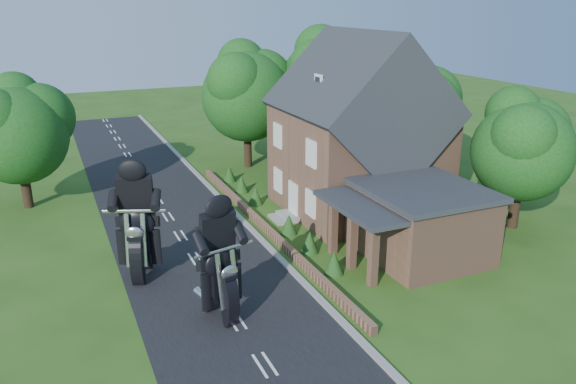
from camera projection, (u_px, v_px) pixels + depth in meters
name	position (u px, v px, depth m)	size (l,w,h in m)	color
ground	(214.00, 287.00, 24.05)	(120.00, 120.00, 0.00)	#274C15
road	(214.00, 286.00, 24.04)	(7.00, 80.00, 0.02)	black
kerb	(291.00, 270.00, 25.42)	(0.30, 80.00, 0.12)	gray
garden_wall	(264.00, 227.00, 29.96)	(0.30, 22.00, 0.40)	#8F6249
house	(358.00, 136.00, 31.86)	(9.54, 8.64, 10.24)	#8F6249
annex	(418.00, 221.00, 26.55)	(7.05, 5.94, 3.44)	#8F6249
tree_annex_side	(527.00, 142.00, 29.16)	(5.64, 5.20, 7.48)	black
tree_house_right	(421.00, 107.00, 36.20)	(6.51, 6.00, 8.40)	black
tree_behind_house	(332.00, 78.00, 41.45)	(7.81, 7.20, 10.08)	black
tree_behind_left	(252.00, 88.00, 40.17)	(6.94, 6.40, 9.16)	black
tree_far_road	(24.00, 126.00, 32.12)	(6.08, 5.60, 7.84)	black
shrub_a	(334.00, 263.00, 25.02)	(0.90, 0.90, 1.10)	#173B12
shrub_b	(310.00, 242.00, 27.19)	(0.90, 0.90, 1.10)	#173B12
shrub_c	(289.00, 224.00, 29.36)	(0.90, 0.90, 1.10)	#173B12
shrub_d	(255.00, 196.00, 33.70)	(0.90, 0.90, 1.10)	#173B12
shrub_e	(242.00, 184.00, 35.86)	(0.90, 0.90, 1.10)	#173B12
shrub_f	(229.00, 174.00, 38.03)	(0.90, 0.90, 1.10)	#173B12
motorcycle_lead	(220.00, 301.00, 21.40)	(0.41, 1.63, 1.52)	black
motorcycle_follow	(141.00, 260.00, 24.62)	(0.44, 1.76, 1.64)	black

